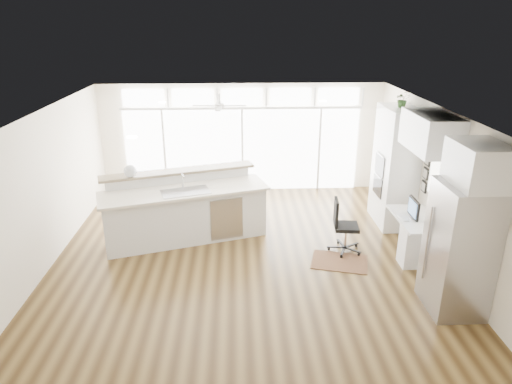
{
  "coord_description": "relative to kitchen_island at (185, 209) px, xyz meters",
  "views": [
    {
      "loc": [
        -0.13,
        -7.16,
        4.17
      ],
      "look_at": [
        0.2,
        0.6,
        1.2
      ],
      "focal_mm": 32.0,
      "sensor_mm": 36.0,
      "label": 1
    }
  ],
  "objects": [
    {
      "name": "floor",
      "position": [
        1.17,
        -1.16,
        -0.66
      ],
      "size": [
        7.0,
        8.0,
        0.02
      ],
      "primitive_type": "cube",
      "color": "#3C2912",
      "rests_on": "ground"
    },
    {
      "name": "ceiling",
      "position": [
        1.17,
        -1.16,
        2.05
      ],
      "size": [
        7.0,
        8.0,
        0.02
      ],
      "primitive_type": "cube",
      "color": "white",
      "rests_on": "wall_back"
    },
    {
      "name": "wall_back",
      "position": [
        1.17,
        2.84,
        0.7
      ],
      "size": [
        7.0,
        0.04,
        2.7
      ],
      "primitive_type": "cube",
      "color": "white",
      "rests_on": "floor"
    },
    {
      "name": "wall_front",
      "position": [
        1.17,
        -5.16,
        0.7
      ],
      "size": [
        7.0,
        0.04,
        2.7
      ],
      "primitive_type": "cube",
      "color": "white",
      "rests_on": "floor"
    },
    {
      "name": "wall_left",
      "position": [
        -2.33,
        -1.16,
        0.7
      ],
      "size": [
        0.04,
        8.0,
        2.7
      ],
      "primitive_type": "cube",
      "color": "white",
      "rests_on": "floor"
    },
    {
      "name": "wall_right",
      "position": [
        4.67,
        -1.16,
        0.7
      ],
      "size": [
        0.04,
        8.0,
        2.7
      ],
      "primitive_type": "cube",
      "color": "white",
      "rests_on": "floor"
    },
    {
      "name": "glass_wall",
      "position": [
        1.17,
        2.78,
        0.4
      ],
      "size": [
        5.8,
        0.06,
        2.08
      ],
      "primitive_type": "cube",
      "color": "white",
      "rests_on": "wall_back"
    },
    {
      "name": "transom_row",
      "position": [
        1.17,
        2.78,
        1.73
      ],
      "size": [
        5.9,
        0.06,
        0.4
      ],
      "primitive_type": "cube",
      "color": "white",
      "rests_on": "wall_back"
    },
    {
      "name": "desk_window",
      "position": [
        4.63,
        -0.86,
        0.9
      ],
      "size": [
        0.04,
        0.85,
        0.85
      ],
      "primitive_type": "cube",
      "color": "silver",
      "rests_on": "wall_right"
    },
    {
      "name": "ceiling_fan",
      "position": [
        0.67,
        1.64,
        1.83
      ],
      "size": [
        1.16,
        1.16,
        0.32
      ],
      "primitive_type": "cube",
      "color": "silver",
      "rests_on": "ceiling"
    },
    {
      "name": "recessed_lights",
      "position": [
        1.17,
        -0.96,
        2.03
      ],
      "size": [
        3.4,
        3.0,
        0.02
      ],
      "primitive_type": "cube",
      "color": "white",
      "rests_on": "ceiling"
    },
    {
      "name": "oven_cabinet",
      "position": [
        4.34,
        0.64,
        0.6
      ],
      "size": [
        0.64,
        1.2,
        2.5
      ],
      "primitive_type": "cube",
      "color": "white",
      "rests_on": "floor"
    },
    {
      "name": "desk_nook",
      "position": [
        4.3,
        -0.86,
        -0.27
      ],
      "size": [
        0.72,
        1.3,
        0.76
      ],
      "primitive_type": "cube",
      "color": "white",
      "rests_on": "floor"
    },
    {
      "name": "upper_cabinets",
      "position": [
        4.34,
        -0.86,
        1.7
      ],
      "size": [
        0.64,
        1.3,
        0.64
      ],
      "primitive_type": "cube",
      "color": "white",
      "rests_on": "wall_right"
    },
    {
      "name": "refrigerator",
      "position": [
        4.28,
        -2.51,
        0.35
      ],
      "size": [
        0.76,
        0.9,
        2.0
      ],
      "primitive_type": "cube",
      "color": "#A7A7AC",
      "rests_on": "floor"
    },
    {
      "name": "fridge_cabinet",
      "position": [
        4.34,
        -2.51,
        1.65
      ],
      "size": [
        0.64,
        0.9,
        0.6
      ],
      "primitive_type": "cube",
      "color": "white",
      "rests_on": "wall_right"
    },
    {
      "name": "framed_photos",
      "position": [
        4.63,
        -0.24,
        0.75
      ],
      "size": [
        0.06,
        0.22,
        0.8
      ],
      "primitive_type": "cube",
      "color": "black",
      "rests_on": "wall_right"
    },
    {
      "name": "kitchen_island",
      "position": [
        0.0,
        0.0,
        0.0
      ],
      "size": [
        3.47,
        2.12,
        1.29
      ],
      "primitive_type": "cube",
      "rotation": [
        0.0,
        0.0,
        0.3
      ],
      "color": "white",
      "rests_on": "floor"
    },
    {
      "name": "rug",
      "position": [
        2.88,
        -1.08,
        -0.64
      ],
      "size": [
        1.15,
        0.96,
        0.01
      ],
      "primitive_type": "cube",
      "rotation": [
        0.0,
        0.0,
        -0.27
      ],
      "color": "#391F12",
      "rests_on": "floor"
    },
    {
      "name": "office_chair",
      "position": [
        3.07,
        -0.66,
        -0.13
      ],
      "size": [
        0.59,
        0.56,
        1.04
      ],
      "primitive_type": "cube",
      "rotation": [
        0.0,
        0.0,
        -0.11
      ],
      "color": "black",
      "rests_on": "floor"
    },
    {
      "name": "fishbowl",
      "position": [
        -1.03,
        0.1,
        0.77
      ],
      "size": [
        0.32,
        0.32,
        0.24
      ],
      "primitive_type": "sphere",
      "rotation": [
        0.0,
        0.0,
        0.42
      ],
      "color": "silver",
      "rests_on": "kitchen_island"
    },
    {
      "name": "monitor",
      "position": [
        4.22,
        -0.86,
        0.31
      ],
      "size": [
        0.08,
        0.47,
        0.39
      ],
      "primitive_type": "cube",
      "rotation": [
        0.0,
        0.0,
        -0.01
      ],
      "color": "black",
      "rests_on": "desk_nook"
    },
    {
      "name": "keyboard",
      "position": [
        4.05,
        -0.86,
        0.12
      ],
      "size": [
        0.13,
        0.31,
        0.02
      ],
      "primitive_type": "cube",
      "rotation": [
        0.0,
        0.0,
        0.04
      ],
      "color": "silver",
      "rests_on": "desk_nook"
    },
    {
      "name": "potted_plant",
      "position": [
        4.34,
        0.64,
        1.98
      ],
      "size": [
        0.31,
        0.34,
        0.25
      ],
      "primitive_type": "imported",
      "rotation": [
        0.0,
        0.0,
        0.06
      ],
      "color": "#335E28",
      "rests_on": "oven_cabinet"
    }
  ]
}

